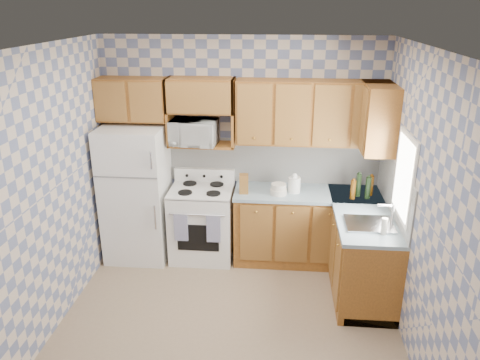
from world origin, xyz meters
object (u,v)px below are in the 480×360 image
at_px(refrigerator, 137,193).
at_px(microwave, 194,132).
at_px(stove_body, 202,224).
at_px(electric_kettle, 294,185).

bearing_deg(refrigerator, microwave, 9.84).
relative_size(stove_body, electric_kettle, 4.88).
relative_size(microwave, electric_kettle, 2.94).
distance_m(microwave, electric_kettle, 1.35).
distance_m(refrigerator, stove_body, 0.89).
bearing_deg(electric_kettle, refrigerator, -179.38).
height_order(refrigerator, microwave, microwave).
height_order(stove_body, microwave, microwave).
xyz_separation_m(microwave, electric_kettle, (1.21, -0.10, -0.59)).
distance_m(refrigerator, microwave, 1.05).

